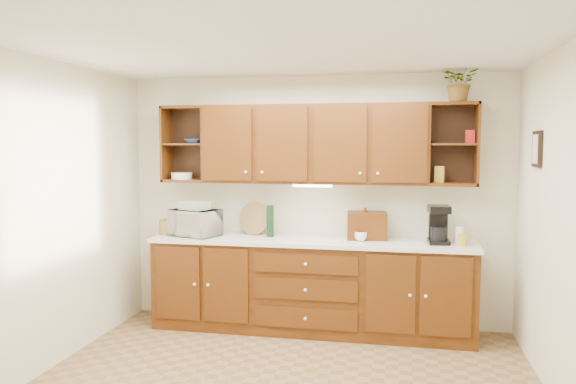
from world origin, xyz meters
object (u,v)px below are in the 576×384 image
at_px(microwave, 195,223).
at_px(potted_plant, 460,82).
at_px(bread_box, 367,226).
at_px(coffee_maker, 439,225).

height_order(microwave, potted_plant, potted_plant).
bearing_deg(microwave, bread_box, 24.77).
height_order(bread_box, coffee_maker, coffee_maker).
xyz_separation_m(microwave, coffee_maker, (2.46, 0.04, 0.04)).
relative_size(bread_box, potted_plant, 1.05).
bearing_deg(microwave, potted_plant, 22.63).
distance_m(microwave, potted_plant, 2.98).
relative_size(coffee_maker, potted_plant, 0.98).
bearing_deg(coffee_maker, microwave, 176.52).
relative_size(microwave, bread_box, 1.26).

